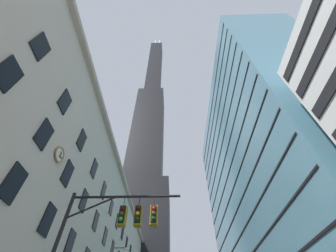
% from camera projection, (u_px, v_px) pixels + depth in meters
% --- Properties ---
extents(dark_skyscraper, '(22.62, 22.62, 220.53)m').
position_uv_depth(dark_skyscraper, '(146.00, 155.00, 101.67)').
color(dark_skyscraper, black).
rests_on(dark_skyscraper, ground).
extents(glass_office_midrise, '(15.87, 51.59, 56.62)m').
position_uv_depth(glass_office_midrise, '(263.00, 175.00, 46.44)').
color(glass_office_midrise, teal).
rests_on(glass_office_midrise, ground).
extents(traffic_signal_mast, '(6.31, 0.63, 7.40)m').
position_uv_depth(traffic_signal_mast, '(114.00, 229.00, 10.57)').
color(traffic_signal_mast, black).
rests_on(traffic_signal_mast, sidewalk_left).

